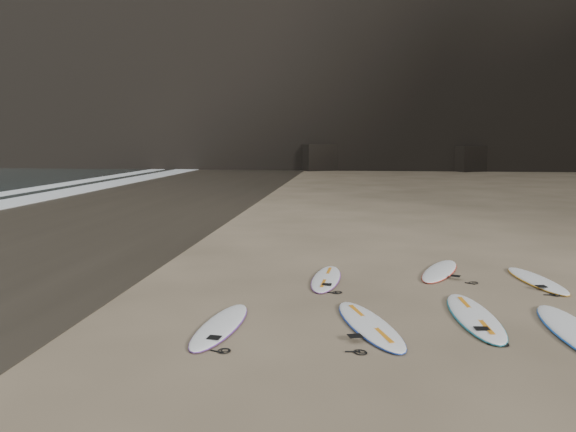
# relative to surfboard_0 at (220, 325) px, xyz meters

# --- Properties ---
(ground) EXTENTS (240.00, 240.00, 0.00)m
(ground) POSITION_rel_surfboard_0_xyz_m (4.60, 0.91, -0.04)
(ground) COLOR #897559
(ground) RESTS_ON ground
(wet_sand) EXTENTS (12.00, 200.00, 0.01)m
(wet_sand) POSITION_rel_surfboard_0_xyz_m (-8.40, 10.91, -0.04)
(wet_sand) COLOR #383026
(wet_sand) RESTS_ON ground
(surfboard_0) EXTENTS (0.78, 2.39, 0.08)m
(surfboard_0) POSITION_rel_surfboard_0_xyz_m (0.00, 0.00, 0.00)
(surfboard_0) COLOR white
(surfboard_0) RESTS_ON ground
(surfboard_1) EXTENTS (1.41, 2.63, 0.09)m
(surfboard_1) POSITION_rel_surfboard_0_xyz_m (2.39, 0.31, 0.00)
(surfboard_1) COLOR white
(surfboard_1) RESTS_ON ground
(surfboard_2) EXTENTS (0.82, 2.75, 0.10)m
(surfboard_2) POSITION_rel_surfboard_0_xyz_m (4.17, 0.93, 0.01)
(surfboard_2) COLOR white
(surfboard_2) RESTS_ON ground
(surfboard_3) EXTENTS (0.72, 2.80, 0.10)m
(surfboard_3) POSITION_rel_surfboard_0_xyz_m (5.58, 0.33, 0.01)
(surfboard_3) COLOR white
(surfboard_3) RESTS_ON ground
(surfboard_5) EXTENTS (0.71, 2.38, 0.08)m
(surfboard_5) POSITION_rel_surfboard_0_xyz_m (1.56, 3.28, -0.00)
(surfboard_5) COLOR white
(surfboard_5) RESTS_ON ground
(surfboard_6) EXTENTS (1.38, 2.48, 0.09)m
(surfboard_6) POSITION_rel_surfboard_0_xyz_m (4.10, 4.27, 0.00)
(surfboard_6) COLOR white
(surfboard_6) RESTS_ON ground
(surfboard_7) EXTENTS (0.98, 2.44, 0.09)m
(surfboard_7) POSITION_rel_surfboard_0_xyz_m (6.02, 3.62, 0.00)
(surfboard_7) COLOR white
(surfboard_7) RESTS_ON ground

